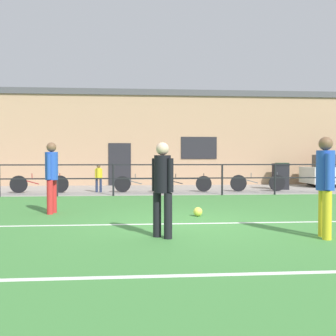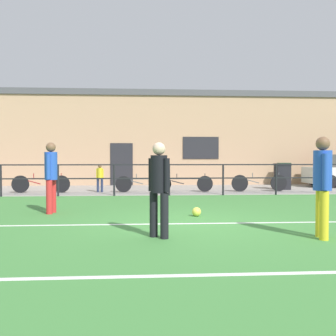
# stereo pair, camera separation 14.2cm
# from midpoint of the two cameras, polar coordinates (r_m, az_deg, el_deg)

# --- Properties ---
(ground) EXTENTS (60.00, 44.00, 0.04)m
(ground) POSITION_cam_midpoint_polar(r_m,az_deg,el_deg) (7.98, 3.78, -8.59)
(ground) COLOR #42843D
(field_line_touchline) EXTENTS (36.00, 0.11, 0.00)m
(field_line_touchline) POSITION_cam_midpoint_polar(r_m,az_deg,el_deg) (8.04, 3.71, -8.35)
(field_line_touchline) COLOR white
(field_line_touchline) RESTS_ON ground
(field_line_hash) EXTENTS (36.00, 0.11, 0.00)m
(field_line_hash) POSITION_cam_midpoint_polar(r_m,az_deg,el_deg) (4.71, 9.51, -15.55)
(field_line_hash) COLOR white
(field_line_hash) RESTS_ON ground
(pavement_strip) EXTENTS (48.00, 5.00, 0.02)m
(pavement_strip) POSITION_cam_midpoint_polar(r_m,az_deg,el_deg) (16.37, -0.19, -3.25)
(pavement_strip) COLOR gray
(pavement_strip) RESTS_ON ground
(perimeter_fence) EXTENTS (36.07, 0.07, 1.15)m
(perimeter_fence) POSITION_cam_midpoint_polar(r_m,az_deg,el_deg) (13.84, 0.47, -1.08)
(perimeter_fence) COLOR black
(perimeter_fence) RESTS_ON ground
(clubhouse_facade) EXTENTS (28.00, 2.56, 4.77)m
(clubhouse_facade) POSITION_cam_midpoint_polar(r_m,az_deg,el_deg) (20.04, -0.88, 4.45)
(clubhouse_facade) COLOR tan
(clubhouse_facade) RESTS_ON ground
(player_goalkeeper) EXTENTS (0.36, 0.34, 1.65)m
(player_goalkeeper) POSITION_cam_midpoint_polar(r_m,az_deg,el_deg) (6.53, -0.75, -2.38)
(player_goalkeeper) COLOR black
(player_goalkeeper) RESTS_ON ground
(player_striker) EXTENTS (0.31, 0.47, 1.74)m
(player_striker) POSITION_cam_midpoint_polar(r_m,az_deg,el_deg) (7.02, 22.77, -1.79)
(player_striker) COLOR gold
(player_striker) RESTS_ON ground
(player_winger) EXTENTS (0.31, 0.48, 1.76)m
(player_winger) POSITION_cam_midpoint_polar(r_m,az_deg,el_deg) (9.83, -16.81, -0.74)
(player_winger) COLOR red
(player_winger) RESTS_ON ground
(soccer_ball_match) EXTENTS (0.21, 0.21, 0.21)m
(soccer_ball_match) POSITION_cam_midpoint_polar(r_m,az_deg,el_deg) (9.02, 4.78, -6.59)
(soccer_ball_match) COLOR #E5E04C
(soccer_ball_match) RESTS_ON ground
(spectator_child) EXTENTS (0.30, 0.19, 1.11)m
(spectator_child) POSITION_cam_midpoint_polar(r_m,az_deg,el_deg) (15.18, -9.96, -1.23)
(spectator_child) COLOR #232D4C
(spectator_child) RESTS_ON pavement_strip
(bicycle_parked_0) EXTENTS (2.32, 0.04, 0.74)m
(bicycle_parked_0) POSITION_cam_midpoint_polar(r_m,az_deg,el_deg) (15.12, 2.69, -2.34)
(bicycle_parked_0) COLOR black
(bicycle_parked_0) RESTS_ON pavement_strip
(bicycle_parked_1) EXTENTS (2.19, 0.04, 0.74)m
(bicycle_parked_1) POSITION_cam_midpoint_polar(r_m,az_deg,el_deg) (15.02, -3.50, -2.37)
(bicycle_parked_1) COLOR black
(bicycle_parked_1) RESTS_ON pavement_strip
(bicycle_parked_2) EXTENTS (2.28, 0.04, 0.76)m
(bicycle_parked_2) POSITION_cam_midpoint_polar(r_m,az_deg,el_deg) (15.76, 13.82, -2.17)
(bicycle_parked_2) COLOR black
(bicycle_parked_2) RESTS_ON pavement_strip
(bicycle_parked_3) EXTENTS (2.23, 0.04, 0.77)m
(bicycle_parked_3) POSITION_cam_midpoint_polar(r_m,az_deg,el_deg) (15.51, -18.37, -2.26)
(bicycle_parked_3) COLOR black
(bicycle_parked_3) RESTS_ON pavement_strip
(trash_bin_0) EXTENTS (0.62, 0.53, 1.11)m
(trash_bin_0) POSITION_cam_midpoint_polar(r_m,az_deg,el_deg) (16.97, 17.06, -1.22)
(trash_bin_0) COLOR black
(trash_bin_0) RESTS_ON pavement_strip
(trash_bin_1) EXTENTS (0.53, 0.45, 1.11)m
(trash_bin_1) POSITION_cam_midpoint_polar(r_m,az_deg,el_deg) (19.42, 17.27, -0.88)
(trash_bin_1) COLOR #194C28
(trash_bin_1) RESTS_ON pavement_strip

